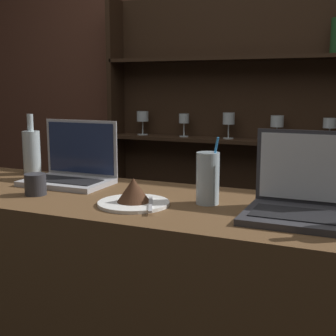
{
  "coord_description": "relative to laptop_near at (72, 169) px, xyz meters",
  "views": [
    {
      "loc": [
        0.64,
        -1.02,
        1.31
      ],
      "look_at": [
        0.07,
        0.3,
        1.05
      ],
      "focal_mm": 50.0,
      "sensor_mm": 36.0,
      "label": 1
    }
  ],
  "objects": [
    {
      "name": "laptop_far",
      "position": [
        0.85,
        -0.13,
        -0.0
      ],
      "size": [
        0.31,
        0.25,
        0.23
      ],
      "color": "#333338",
      "rests_on": "bar_counter"
    },
    {
      "name": "water_glass",
      "position": [
        0.56,
        -0.1,
        0.03
      ],
      "size": [
        0.07,
        0.07,
        0.2
      ],
      "color": "silver",
      "rests_on": "bar_counter"
    },
    {
      "name": "wine_bottle_clear",
      "position": [
        -0.26,
        0.09,
        0.04
      ],
      "size": [
        0.07,
        0.07,
        0.24
      ],
      "color": "#B2C1C6",
      "rests_on": "bar_counter"
    },
    {
      "name": "cake_plate",
      "position": [
        0.36,
        -0.2,
        -0.02
      ],
      "size": [
        0.22,
        0.22,
        0.08
      ],
      "color": "white",
      "rests_on": "bar_counter"
    },
    {
      "name": "back_wall",
      "position": [
        0.36,
        1.28,
        0.34
      ],
      "size": [
        7.0,
        0.06,
        2.7
      ],
      "color": "brown",
      "rests_on": "ground_plane"
    },
    {
      "name": "laptop_near",
      "position": [
        0.0,
        0.0,
        0.0
      ],
      "size": [
        0.31,
        0.2,
        0.23
      ],
      "color": "#ADADB2",
      "rests_on": "bar_counter"
    },
    {
      "name": "back_shelf",
      "position": [
        0.27,
        1.2,
        -0.06
      ],
      "size": [
        1.48,
        0.18,
        1.82
      ],
      "color": "#332114",
      "rests_on": "ground_plane"
    },
    {
      "name": "coffee_cup",
      "position": [
        0.0,
        -0.21,
        -0.02
      ],
      "size": [
        0.07,
        0.07,
        0.07
      ],
      "color": "#2D2D33",
      "rests_on": "bar_counter"
    }
  ]
}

